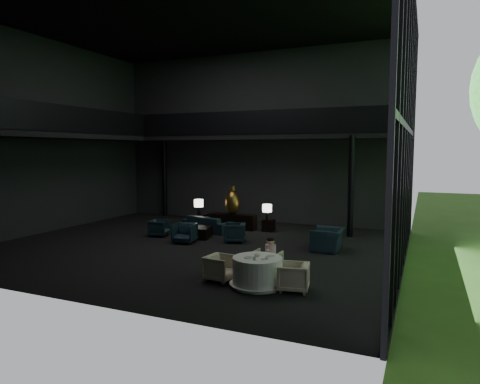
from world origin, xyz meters
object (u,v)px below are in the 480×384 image
at_px(console, 233,221).
at_px(table_lamp_left, 199,204).
at_px(bronze_urn, 233,202).
at_px(dining_chair_north, 266,263).
at_px(dining_table, 257,274).
at_px(lounge_armchair_south, 185,232).
at_px(window_armchair, 328,235).
at_px(dining_chair_west, 221,267).
at_px(side_table_right, 269,225).
at_px(table_lamp_right, 267,209).
at_px(side_table_left, 202,220).
at_px(sofa, 208,220).
at_px(lounge_armchair_west, 159,228).
at_px(lounge_armchair_east, 235,232).
at_px(coffee_table, 198,232).
at_px(dining_chair_east, 293,276).
at_px(child, 271,249).

bearing_deg(console, table_lamp_left, -174.31).
relative_size(bronze_urn, dining_chair_north, 1.63).
bearing_deg(dining_table, lounge_armchair_south, 139.52).
height_order(window_armchair, dining_chair_west, window_armchair).
bearing_deg(side_table_right, bronze_urn, -174.28).
distance_m(console, table_lamp_right, 1.73).
height_order(console, table_lamp_right, table_lamp_right).
height_order(table_lamp_right, dining_table, table_lamp_right).
xyz_separation_m(bronze_urn, side_table_left, (-1.60, 0.13, -0.90)).
bearing_deg(side_table_left, sofa, -49.10).
distance_m(bronze_urn, lounge_armchair_west, 3.38).
xyz_separation_m(lounge_armchair_east, lounge_armchair_south, (-1.63, -0.87, 0.02)).
bearing_deg(coffee_table, dining_chair_east, -41.48).
height_order(lounge_armchair_south, window_armchair, window_armchair).
xyz_separation_m(bronze_urn, side_table_right, (1.60, 0.16, -0.92)).
height_order(window_armchair, child, window_armchair).
height_order(lounge_armchair_south, dining_table, lounge_armchair_south).
height_order(window_armchair, coffee_table, window_armchair).
distance_m(console, child, 7.10).
height_order(dining_chair_west, child, child).
xyz_separation_m(side_table_left, lounge_armchair_east, (2.75, -2.49, 0.11)).
height_order(side_table_left, side_table_right, side_table_left).
bearing_deg(side_table_left, console, -3.27).
relative_size(side_table_left, dining_chair_east, 0.77).
relative_size(table_lamp_right, coffee_table, 0.69).
relative_size(table_lamp_right, sofa, 0.28).
distance_m(table_lamp_left, dining_chair_north, 7.94).
height_order(bronze_urn, sofa, bronze_urn).
bearing_deg(table_lamp_right, lounge_armchair_south, -123.09).
relative_size(bronze_urn, window_armchair, 0.97).
distance_m(lounge_armchair_south, dining_chair_east, 6.34).
bearing_deg(dining_chair_west, dining_chair_east, -84.39).
distance_m(table_lamp_left, table_lamp_right, 3.20).
xyz_separation_m(side_table_right, table_lamp_right, (0.00, -0.20, 0.73)).
distance_m(lounge_armchair_east, coffee_table, 1.66).
height_order(sofa, dining_chair_west, sofa).
xyz_separation_m(console, table_lamp_left, (-1.60, -0.16, 0.71)).
distance_m(side_table_left, lounge_armchair_east, 3.71).
height_order(console, lounge_armchair_south, lounge_armchair_south).
bearing_deg(bronze_urn, dining_table, -61.01).
relative_size(table_lamp_left, dining_table, 0.48).
bearing_deg(window_armchair, bronze_urn, -117.49).
distance_m(window_armchair, dining_chair_north, 3.77).
bearing_deg(dining_chair_north, table_lamp_left, -44.18).
xyz_separation_m(sofa, window_armchair, (5.38, -1.48, 0.09)).
xyz_separation_m(side_table_right, lounge_armchair_south, (-2.08, -3.39, 0.15)).
bearing_deg(console, lounge_armchair_east, -64.29).
height_order(table_lamp_left, lounge_armchair_east, table_lamp_left).
relative_size(side_table_left, window_armchair, 0.43).
distance_m(lounge_armchair_east, dining_chair_west, 4.73).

